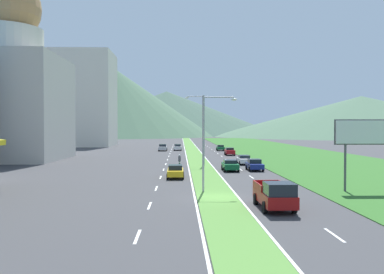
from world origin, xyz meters
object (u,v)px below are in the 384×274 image
at_px(street_lamp_mid, 202,126).
at_px(car_3, 244,160).
at_px(motorcycle_rider, 179,162).
at_px(car_6, 230,165).
at_px(car_4, 178,147).
at_px(street_lamp_near, 207,136).
at_px(car_5, 175,171).
at_px(pickup_truck_0, 275,195).
at_px(car_7, 230,151).
at_px(car_2, 255,165).
at_px(billboard_roadside, 369,136).
at_px(car_0, 220,148).
at_px(car_1, 163,147).

bearing_deg(street_lamp_mid, car_3, 15.58).
distance_m(street_lamp_mid, motorcycle_rider, 6.60).
height_order(car_6, motorcycle_rider, motorcycle_rider).
xyz_separation_m(car_4, motorcycle_rider, (0.52, -42.75, -0.02)).
bearing_deg(street_lamp_near, car_4, 92.61).
bearing_deg(car_4, car_5, -179.90).
relative_size(pickup_truck_0, motorcycle_rider, 2.70).
bearing_deg(motorcycle_rider, car_7, -22.03).
distance_m(car_2, car_5, 12.70).
height_order(billboard_roadside, motorcycle_rider, billboard_roadside).
bearing_deg(car_0, motorcycle_rider, -13.35).
xyz_separation_m(billboard_roadside, car_1, (-20.50, 63.24, -4.07)).
distance_m(car_0, car_7, 16.39).
bearing_deg(car_0, street_lamp_near, -6.57).
bearing_deg(car_2, car_7, 179.46).
relative_size(car_6, motorcycle_rider, 2.26).
bearing_deg(car_3, billboard_roadside, 13.92).
xyz_separation_m(car_1, car_2, (13.78, -45.30, -0.05)).
bearing_deg(car_7, street_lamp_mid, -16.85).
distance_m(billboard_roadside, car_5, 20.22).
bearing_deg(billboard_roadside, street_lamp_mid, 117.62).
distance_m(car_2, car_6, 3.24).
xyz_separation_m(car_2, car_5, (-10.17, -7.62, -0.00)).
height_order(car_0, car_7, car_7).
distance_m(billboard_roadside, motorcycle_rider, 28.21).
bearing_deg(street_lamp_mid, car_1, 100.92).
distance_m(car_0, car_1, 13.81).
distance_m(car_3, pickup_truck_0, 34.58).
xyz_separation_m(street_lamp_mid, car_5, (-3.74, -14.82, -5.09)).
height_order(billboard_roadside, car_4, billboard_roadside).
relative_size(street_lamp_near, car_2, 2.08).
xyz_separation_m(car_0, motorcycle_rider, (-9.76, -41.12, 0.04)).
height_order(street_lamp_mid, car_4, street_lamp_mid).
xyz_separation_m(billboard_roadside, car_6, (-9.94, 17.61, -4.14)).
height_order(car_7, motorcycle_rider, motorcycle_rider).
xyz_separation_m(car_4, car_6, (7.04, -47.67, -0.04)).
xyz_separation_m(billboard_roadside, car_4, (-16.98, 65.29, -4.11)).
xyz_separation_m(car_3, pickup_truck_0, (-3.22, -34.43, 0.26)).
distance_m(billboard_roadside, car_6, 20.65).
relative_size(car_0, car_1, 0.91).
relative_size(billboard_roadside, car_4, 1.39).
height_order(street_lamp_near, car_7, street_lamp_near).
xyz_separation_m(billboard_roadside, car_3, (-6.68, 26.94, -4.16)).
bearing_deg(motorcycle_rider, car_4, 0.70).
bearing_deg(car_4, car_3, -164.96).
bearing_deg(pickup_truck_0, car_2, 172.89).
distance_m(car_1, motorcycle_rider, 40.90).
bearing_deg(car_7, street_lamp_near, -9.12).
bearing_deg(car_2, street_lamp_near, -22.29).
relative_size(car_0, car_3, 0.91).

